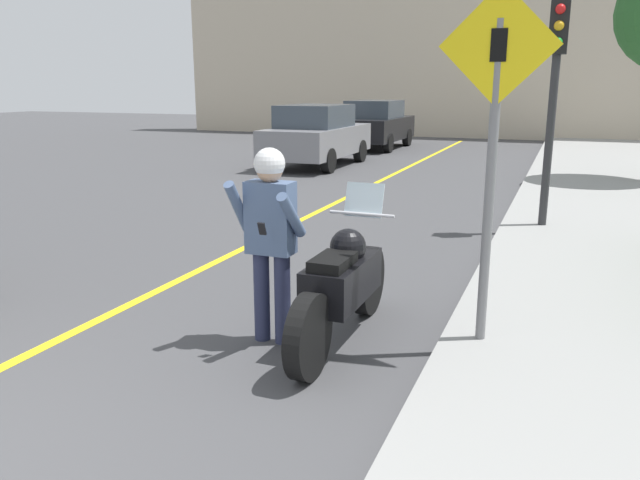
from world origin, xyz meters
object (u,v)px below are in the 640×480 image
Objects in this scene: person_biker at (270,226)px; traffic_light at (555,70)px; parked_car_black at (376,124)px; crossing_sign at (493,135)px; parked_car_grey at (317,135)px; motorcycle at (343,285)px.

person_biker is 5.79m from traffic_light.
person_biker is 0.41× the size of parked_car_black.
crossing_sign reaches higher than parked_car_grey.
parked_car_grey is at bearing 110.11° from person_biker.
parked_car_grey is at bearing 112.99° from motorcycle.
person_biker is at bearing -158.15° from motorcycle.
motorcycle is at bearing -74.21° from parked_car_black.
motorcycle is 0.78× the size of crossing_sign.
person_biker reaches higher than parked_car_grey.
traffic_light is at bearing -45.26° from parked_car_grey.
parked_car_black is (-5.88, 16.50, -0.97)m from crossing_sign.
motorcycle is at bearing 21.85° from person_biker.
parked_car_grey is at bearing -90.87° from parked_car_black.
parked_car_grey is (-4.80, 11.32, 0.34)m from motorcycle.
person_biker is 0.41× the size of parked_car_grey.
traffic_light is 9.00m from parked_car_grey.
motorcycle is 0.52× the size of parked_car_black.
motorcycle is 1.76m from crossing_sign.
crossing_sign is (1.74, 0.42, 0.78)m from person_biker.
crossing_sign is at bearing 13.55° from person_biker.
crossing_sign reaches higher than parked_car_black.
crossing_sign is (1.16, 0.19, 1.30)m from motorcycle.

